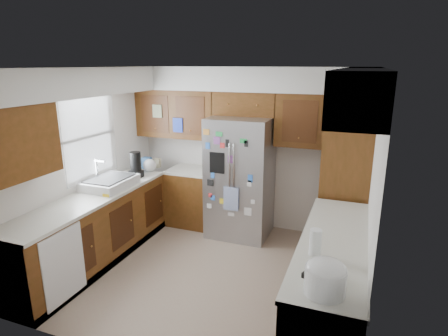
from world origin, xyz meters
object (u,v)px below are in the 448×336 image
Objects in this scene: fridge at (240,178)px; paper_towel at (315,242)px; pantry at (346,178)px; rice_cooker at (325,276)px.

fridge is 7.62× the size of paper_towel.
pantry reaches higher than paper_towel.
fridge is 2.99m from rice_cooker.
fridge is 2.44m from paper_towel.
rice_cooker is at bearing -75.68° from paper_towel.
paper_towel is (1.36, -2.03, 0.14)m from fridge.
fridge is at bearing 123.82° from paper_towel.
rice_cooker is (-0.00, -2.53, -0.02)m from pantry.
pantry is at bearing 89.99° from rice_cooker.
pantry is 1.98m from paper_towel.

